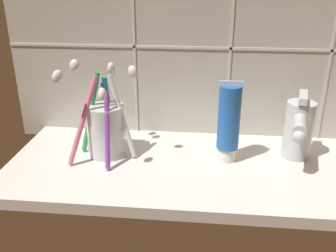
# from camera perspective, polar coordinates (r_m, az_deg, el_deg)

# --- Properties ---
(sink_counter) EXTENTS (0.76, 0.29, 0.02)m
(sink_counter) POSITION_cam_1_polar(r_m,az_deg,el_deg) (0.69, 7.47, -6.63)
(sink_counter) COLOR silver
(sink_counter) RESTS_ON ground
(tile_wall_backsplash) EXTENTS (0.86, 0.02, 0.53)m
(tile_wall_backsplash) POSITION_cam_1_polar(r_m,az_deg,el_deg) (0.75, 8.32, 16.57)
(tile_wall_backsplash) COLOR #B7B2A8
(tile_wall_backsplash) RESTS_ON ground
(toothbrush_cup) EXTENTS (0.14, 0.14, 0.18)m
(toothbrush_cup) POSITION_cam_1_polar(r_m,az_deg,el_deg) (0.70, -9.53, -0.01)
(toothbrush_cup) COLOR silver
(toothbrush_cup) RESTS_ON sink_counter
(toothpaste_tube) EXTENTS (0.04, 0.04, 0.15)m
(toothpaste_tube) POSITION_cam_1_polar(r_m,az_deg,el_deg) (0.67, 9.24, 0.58)
(toothpaste_tube) COLOR white
(toothpaste_tube) RESTS_ON sink_counter
(sink_faucet) EXTENTS (0.06, 0.12, 0.12)m
(sink_faucet) POSITION_cam_1_polar(r_m,az_deg,el_deg) (0.71, 19.28, -0.36)
(sink_faucet) COLOR silver
(sink_faucet) RESTS_ON sink_counter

